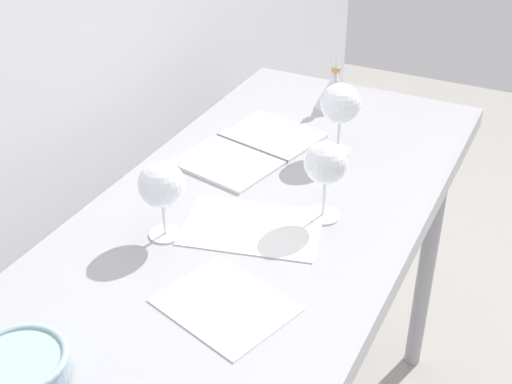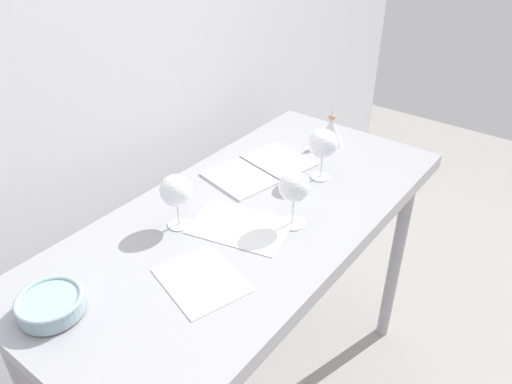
% 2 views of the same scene
% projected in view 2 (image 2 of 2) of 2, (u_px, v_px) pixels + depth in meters
% --- Properties ---
extents(back_wall, '(3.80, 0.04, 2.60)m').
position_uv_depth(back_wall, '(117.00, 47.00, 1.50)').
color(back_wall, silver).
rests_on(back_wall, ground_plane).
extents(steel_counter, '(1.40, 0.65, 0.90)m').
position_uv_depth(steel_counter, '(249.00, 242.00, 1.53)').
color(steel_counter, '#98989D').
rests_on(steel_counter, ground_plane).
extents(wine_glass_far_left, '(0.09, 0.09, 0.16)m').
position_uv_depth(wine_glass_far_left, '(176.00, 192.00, 1.36)').
color(wine_glass_far_left, white).
rests_on(wine_glass_far_left, steel_counter).
extents(wine_glass_near_right, '(0.09, 0.09, 0.17)m').
position_uv_depth(wine_glass_near_right, '(323.00, 145.00, 1.58)').
color(wine_glass_near_right, white).
rests_on(wine_glass_near_right, steel_counter).
extents(wine_glass_near_center, '(0.09, 0.09, 0.17)m').
position_uv_depth(wine_glass_near_center, '(294.00, 188.00, 1.36)').
color(wine_glass_near_center, white).
rests_on(wine_glass_near_center, steel_counter).
extents(open_notebook, '(0.38, 0.28, 0.01)m').
position_uv_depth(open_notebook, '(259.00, 169.00, 1.68)').
color(open_notebook, white).
rests_on(open_notebook, steel_counter).
extents(tasting_sheet_upper, '(0.23, 0.25, 0.00)m').
position_uv_depth(tasting_sheet_upper, '(201.00, 280.00, 1.23)').
color(tasting_sheet_upper, white).
rests_on(tasting_sheet_upper, steel_counter).
extents(tasting_sheet_lower, '(0.24, 0.30, 0.00)m').
position_uv_depth(tasting_sheet_lower, '(240.00, 227.00, 1.41)').
color(tasting_sheet_lower, white).
rests_on(tasting_sheet_lower, steel_counter).
extents(tasting_bowl, '(0.15, 0.15, 0.05)m').
position_uv_depth(tasting_bowl, '(51.00, 305.00, 1.12)').
color(tasting_bowl, '#4C4C4C').
rests_on(tasting_bowl, steel_counter).
extents(decanter_funnel, '(0.10, 0.10, 0.14)m').
position_uv_depth(decanter_funnel, '(331.00, 131.00, 1.82)').
color(decanter_funnel, silver).
rests_on(decanter_funnel, steel_counter).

